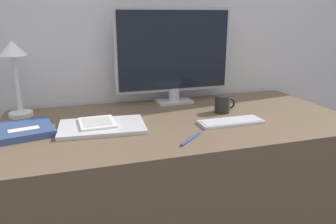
{
  "coord_description": "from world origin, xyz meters",
  "views": [
    {
      "loc": [
        -0.46,
        -1.12,
        1.18
      ],
      "look_at": [
        -0.08,
        0.1,
        0.8
      ],
      "focal_mm": 35.0,
      "sensor_mm": 36.0,
      "label": 1
    }
  ],
  "objects": [
    {
      "name": "wall_back",
      "position": [
        0.0,
        0.58,
        1.2
      ],
      "size": [
        3.6,
        0.05,
        2.4
      ],
      "color": "silver",
      "rests_on": "ground_plane"
    },
    {
      "name": "laptop",
      "position": [
        -0.34,
        0.15,
        0.75
      ],
      "size": [
        0.35,
        0.24,
        0.02
      ],
      "color": "#BCBCC1",
      "rests_on": "desk"
    },
    {
      "name": "desk_lamp",
      "position": [
        -0.67,
        0.43,
        0.98
      ],
      "size": [
        0.12,
        0.12,
        0.34
      ],
      "color": "white",
      "rests_on": "desk"
    },
    {
      "name": "monitor",
      "position": [
        0.07,
        0.46,
        0.99
      ],
      "size": [
        0.6,
        0.11,
        0.48
      ],
      "color": "#B7B7BC",
      "rests_on": "desk"
    },
    {
      "name": "desk",
      "position": [
        0.0,
        0.17,
        0.37
      ],
      "size": [
        1.51,
        0.74,
        0.74
      ],
      "color": "brown",
      "rests_on": "ground_plane"
    },
    {
      "name": "keyboard",
      "position": [
        0.19,
        0.05,
        0.75
      ],
      "size": [
        0.27,
        0.1,
        0.01
      ],
      "color": "silver",
      "rests_on": "desk"
    },
    {
      "name": "pen",
      "position": [
        -0.04,
        -0.07,
        0.75
      ],
      "size": [
        0.12,
        0.11,
        0.01
      ],
      "color": "navy",
      "rests_on": "desk"
    },
    {
      "name": "ereader",
      "position": [
        -0.36,
        0.17,
        0.76
      ],
      "size": [
        0.15,
        0.17,
        0.01
      ],
      "color": "white",
      "rests_on": "laptop"
    },
    {
      "name": "notebook",
      "position": [
        -0.63,
        0.19,
        0.76
      ],
      "size": [
        0.24,
        0.25,
        0.03
      ],
      "color": "#334775",
      "rests_on": "desk"
    },
    {
      "name": "coffee_mug",
      "position": [
        0.23,
        0.21,
        0.78
      ],
      "size": [
        0.1,
        0.07,
        0.08
      ],
      "color": "black",
      "rests_on": "desk"
    }
  ]
}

